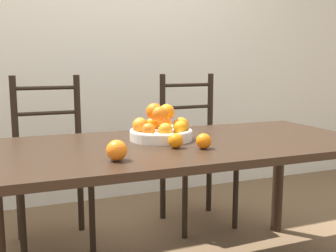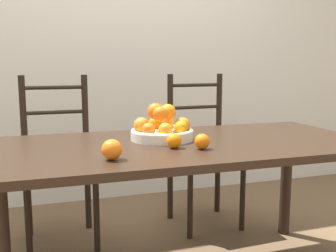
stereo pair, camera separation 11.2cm
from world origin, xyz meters
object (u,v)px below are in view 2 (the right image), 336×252
fruit_bowl (162,129)px  orange_loose_1 (202,141)px  orange_loose_2 (174,141)px  orange_loose_0 (112,150)px  chair_left (59,165)px  chair_right (203,154)px

fruit_bowl → orange_loose_1: bearing=-69.8°
fruit_bowl → orange_loose_2: size_ratio=4.64×
orange_loose_0 → chair_left: (-0.17, 0.94, -0.28)m
fruit_bowl → orange_loose_1: (0.10, -0.27, -0.02)m
fruit_bowl → orange_loose_2: bearing=-93.0°
fruit_bowl → orange_loose_1: size_ratio=4.54×
orange_loose_1 → chair_right: 0.99m
fruit_bowl → orange_loose_2: (-0.01, -0.22, -0.02)m
orange_loose_2 → chair_left: (-0.47, 0.81, -0.27)m
orange_loose_0 → orange_loose_2: orange_loose_0 is taller
orange_loose_0 → orange_loose_2: (0.30, 0.13, -0.01)m
orange_loose_2 → chair_right: bearing=59.0°
chair_left → chair_right: (0.96, -0.00, 0.00)m
orange_loose_1 → chair_right: size_ratio=0.07×
chair_left → chair_right: same height
orange_loose_1 → orange_loose_2: orange_loose_1 is taller
fruit_bowl → orange_loose_0: bearing=-132.3°
orange_loose_0 → orange_loose_2: size_ratio=1.21×
orange_loose_0 → orange_loose_1: (0.41, 0.07, -0.01)m
chair_left → fruit_bowl: bearing=-52.4°
orange_loose_1 → chair_left: size_ratio=0.07×
orange_loose_1 → chair_right: (0.38, 0.87, -0.27)m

